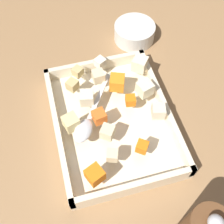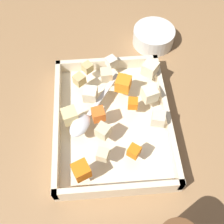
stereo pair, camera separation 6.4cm
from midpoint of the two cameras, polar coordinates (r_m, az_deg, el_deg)
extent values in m
plane|color=#936D47|center=(0.69, -2.70, -2.40)|extent=(4.00, 4.00, 0.00)
cube|color=beige|center=(0.68, -2.67, -2.50)|extent=(0.35, 0.27, 0.01)
cube|color=beige|center=(0.66, -13.56, -3.92)|extent=(0.35, 0.01, 0.03)
cube|color=beige|center=(0.68, 7.68, 0.98)|extent=(0.35, 0.01, 0.03)
cube|color=beige|center=(0.76, -5.83, 9.17)|extent=(0.01, 0.27, 0.03)
cube|color=beige|center=(0.59, 1.26, -15.09)|extent=(0.01, 0.27, 0.03)
cube|color=orange|center=(0.57, -6.74, -12.71)|extent=(0.04, 0.04, 0.03)
cube|color=orange|center=(0.68, -1.66, 5.75)|extent=(0.04, 0.04, 0.03)
cube|color=orange|center=(0.63, -5.49, -1.13)|extent=(0.03, 0.03, 0.03)
cube|color=orange|center=(0.60, 3.02, -7.26)|extent=(0.03, 0.03, 0.02)
cube|color=orange|center=(0.65, 0.97, 2.16)|extent=(0.03, 0.03, 0.02)
cube|color=tan|center=(0.69, -10.63, 5.18)|extent=(0.03, 0.03, 0.02)
cube|color=beige|center=(0.61, -3.91, -4.28)|extent=(0.04, 0.04, 0.03)
cube|color=beige|center=(0.66, -7.86, 2.64)|extent=(0.04, 0.04, 0.03)
cube|color=beige|center=(0.67, 3.90, 4.57)|extent=(0.04, 0.04, 0.03)
cube|color=beige|center=(0.72, 3.05, 9.50)|extent=(0.05, 0.05, 0.03)
cube|color=beige|center=(0.70, -5.41, 6.98)|extent=(0.03, 0.03, 0.03)
cube|color=tan|center=(0.71, -9.47, 7.82)|extent=(0.03, 0.03, 0.02)
cube|color=#E0CC89|center=(0.63, -11.15, -2.30)|extent=(0.04, 0.04, 0.03)
cube|color=beige|center=(0.59, -3.06, -8.97)|extent=(0.03, 0.03, 0.02)
cube|color=silver|center=(0.73, -4.94, 9.72)|extent=(0.03, 0.03, 0.02)
cube|color=beige|center=(0.64, 6.51, 0.01)|extent=(0.04, 0.04, 0.03)
ellipsoid|color=silver|center=(0.62, -8.74, -3.98)|extent=(0.07, 0.06, 0.02)
cube|color=silver|center=(0.67, -5.35, 2.94)|extent=(0.12, 0.09, 0.01)
sphere|color=#B7B7BC|center=(0.45, 16.18, -20.94)|extent=(0.02, 0.02, 0.02)
cylinder|color=silver|center=(0.86, 2.34, 15.58)|extent=(0.12, 0.12, 0.05)
camera|label=1|loc=(0.03, -92.87, -4.57)|focal=45.43mm
camera|label=2|loc=(0.03, 87.13, 4.57)|focal=45.43mm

